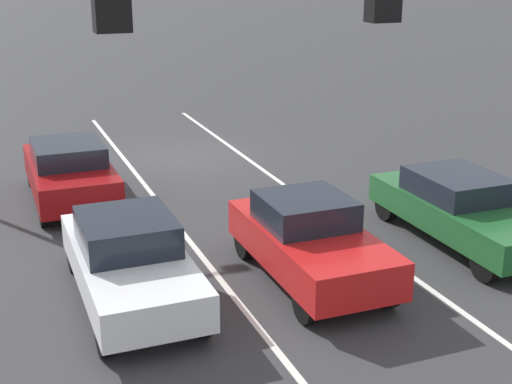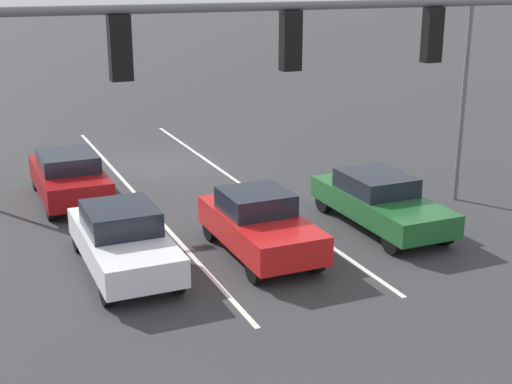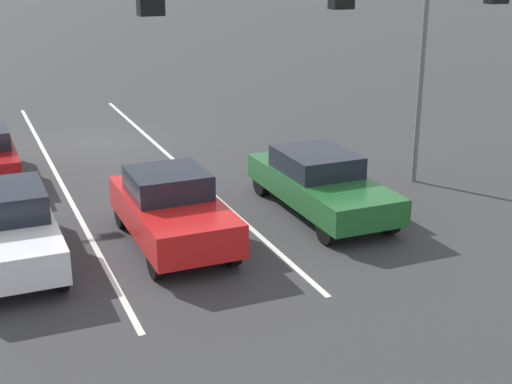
{
  "view_description": "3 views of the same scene",
  "coord_description": "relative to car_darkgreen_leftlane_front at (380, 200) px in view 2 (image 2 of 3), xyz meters",
  "views": [
    {
      "loc": [
        5.53,
        20.07,
        5.79
      ],
      "look_at": [
        1.23,
        9.13,
        1.86
      ],
      "focal_mm": 50.0,
      "sensor_mm": 36.0,
      "label": 1
    },
    {
      "loc": [
        6.73,
        24.0,
        6.69
      ],
      "look_at": [
        0.14,
        8.88,
        1.54
      ],
      "focal_mm": 50.0,
      "sensor_mm": 36.0,
      "label": 2
    },
    {
      "loc": [
        4.0,
        22.66,
        5.92
      ],
      "look_at": [
        -1.45,
        9.85,
        1.19
      ],
      "focal_mm": 50.0,
      "sensor_mm": 36.0,
      "label": 3
    }
  ],
  "objects": [
    {
      "name": "lane_stripe_center_divider",
      "position": [
        5.35,
        -5.27,
        -0.74
      ],
      "size": [
        0.12,
        18.59,
        0.01
      ],
      "primitive_type": "cube",
      "color": "silver",
      "rests_on": "ground_plane"
    },
    {
      "name": "car_white_rightlane_front",
      "position": [
        7.06,
        0.13,
        0.02
      ],
      "size": [
        1.78,
        4.41,
        1.52
      ],
      "color": "silver",
      "rests_on": "ground_plane"
    },
    {
      "name": "street_lamp_left_shoulder",
      "position": [
        -3.19,
        -1.09,
        3.9
      ],
      "size": [
        2.23,
        0.24,
        7.98
      ],
      "color": "slate",
      "rests_on": "ground_plane"
    },
    {
      "name": "lane_stripe_left_divider",
      "position": [
        1.92,
        -5.27,
        -0.74
      ],
      "size": [
        0.12,
        18.59,
        0.01
      ],
      "primitive_type": "cube",
      "color": "silver",
      "rests_on": "ground_plane"
    },
    {
      "name": "ground_plane",
      "position": [
        3.64,
        -8.57,
        -0.74
      ],
      "size": [
        240.0,
        240.0,
        0.0
      ],
      "primitive_type": "plane",
      "color": "#333335"
    },
    {
      "name": "car_darkgreen_leftlane_front",
      "position": [
        0.0,
        0.0,
        0.0
      ],
      "size": [
        1.81,
        4.67,
        1.43
      ],
      "color": "#1E5928",
      "rests_on": "ground_plane"
    },
    {
      "name": "car_maroon_rightlane_second",
      "position": [
        7.31,
        -5.68,
        0.02
      ],
      "size": [
        1.84,
        4.26,
        1.49
      ],
      "color": "maroon",
      "rests_on": "ground_plane"
    },
    {
      "name": "traffic_signal_gantry",
      "position": [
        5.9,
        5.0,
        4.33
      ],
      "size": [
        12.75,
        0.37,
        6.74
      ],
      "color": "slate",
      "rests_on": "ground_plane"
    },
    {
      "name": "car_red_midlane_front",
      "position": [
        3.79,
        0.52,
        0.04
      ],
      "size": [
        1.79,
        4.06,
        1.56
      ],
      "color": "red",
      "rests_on": "ground_plane"
    }
  ]
}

